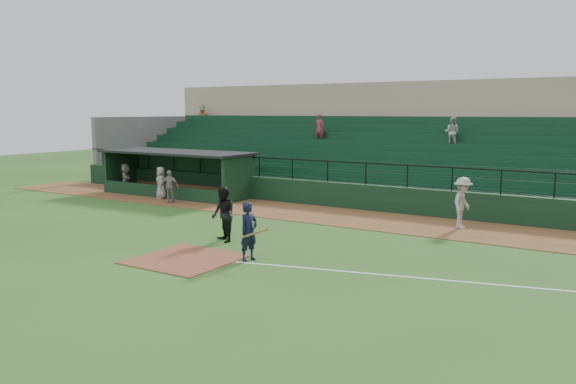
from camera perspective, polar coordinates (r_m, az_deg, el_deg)
The scene contains 12 objects.
ground at distance 18.88m, azimuth -8.12°, elevation -6.02°, with size 90.00×90.00×0.00m, color #2C581C.
warning_track at distance 25.37m, azimuth 3.60°, elevation -2.29°, with size 40.00×4.00×0.03m, color brown.
home_plate_dirt at distance 18.15m, azimuth -10.16°, elevation -6.60°, with size 3.00×3.00×0.03m, color brown.
foul_line at distance 16.30m, azimuth 17.21°, elevation -8.57°, with size 18.00×0.09×0.01m, color white.
stadium_structure at distance 32.73m, azimuth 10.72°, elevation 3.96°, with size 38.00×13.08×6.40m.
dugout at distance 32.10m, azimuth -10.51°, elevation 2.15°, with size 8.90×3.20×2.42m.
batter_at_plate at distance 17.57m, azimuth -3.94°, elevation -3.96°, with size 1.07×0.73×1.83m.
umpire at distance 20.16m, azimuth -6.48°, elevation -2.24°, with size 0.95×0.74×1.96m, color black.
runner at distance 23.25m, azimuth 17.03°, elevation -1.04°, with size 1.30×0.75×2.01m, color #AAA59F.
dugout_player_a at distance 29.13m, azimuth -11.76°, elevation 0.56°, with size 0.96×0.40×1.64m, color #99948F.
dugout_player_b at distance 30.58m, azimuth -12.57°, elevation 0.91°, with size 0.82×0.53×1.67m, color #9B9591.
dugout_player_c at distance 33.40m, azimuth -15.90°, elevation 1.36°, with size 1.51×0.48×1.63m, color gray.
Camera 1 is at (11.85, -13.96, 4.57)m, focal length 35.61 mm.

